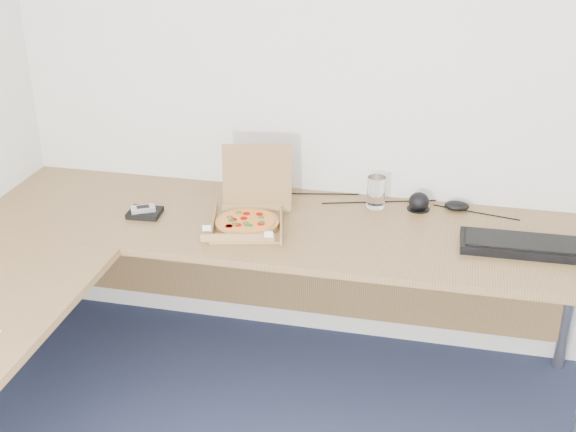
% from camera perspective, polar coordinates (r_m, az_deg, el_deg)
% --- Properties ---
extents(room_shell, '(3.50, 3.50, 2.50)m').
position_cam_1_polar(room_shell, '(1.51, 6.18, -7.38)').
color(room_shell, silver).
rests_on(room_shell, ground).
extents(desk, '(2.50, 2.20, 0.73)m').
position_cam_1_polar(desk, '(2.78, -8.95, -4.16)').
color(desk, olive).
rests_on(desk, ground).
extents(pizza_box, '(0.28, 0.33, 0.29)m').
position_cam_1_polar(pizza_box, '(3.00, -3.02, -0.15)').
color(pizza_box, '#A07647').
rests_on(pizza_box, desk).
extents(drinking_glass, '(0.08, 0.08, 0.13)m').
position_cam_1_polar(drinking_glass, '(3.17, 6.68, 1.82)').
color(drinking_glass, white).
rests_on(drinking_glass, desk).
extents(keyboard, '(0.51, 0.19, 0.03)m').
position_cam_1_polar(keyboard, '(2.97, 17.79, -2.18)').
color(keyboard, black).
rests_on(keyboard, desk).
extents(mouse, '(0.12, 0.10, 0.04)m').
position_cam_1_polar(mouse, '(3.22, 12.66, 0.76)').
color(mouse, black).
rests_on(mouse, desk).
extents(wallet, '(0.14, 0.12, 0.02)m').
position_cam_1_polar(wallet, '(3.15, -10.78, 0.24)').
color(wallet, black).
rests_on(wallet, desk).
extents(phone, '(0.11, 0.09, 0.02)m').
position_cam_1_polar(phone, '(3.14, -10.91, 0.53)').
color(phone, '#B2B5BA').
rests_on(phone, wallet).
extents(dome_speaker, '(0.10, 0.10, 0.08)m').
position_cam_1_polar(dome_speaker, '(3.18, 9.89, 1.17)').
color(dome_speaker, black).
rests_on(dome_speaker, desk).
extents(cable_bundle, '(0.54, 0.11, 0.01)m').
position_cam_1_polar(cable_bundle, '(3.24, 6.91, 1.07)').
color(cable_bundle, black).
rests_on(cable_bundle, desk).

